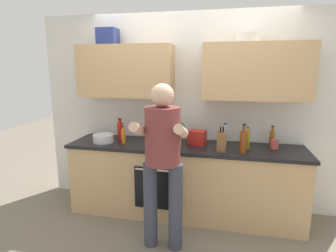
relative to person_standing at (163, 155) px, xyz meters
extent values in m
plane|color=#756B5B|center=(0.10, 0.71, -1.00)|extent=(12.00, 12.00, 0.00)
cube|color=silver|center=(0.10, 1.07, 0.25)|extent=(4.00, 0.06, 2.50)
cube|color=tan|center=(-0.69, 0.88, 0.78)|extent=(1.21, 0.32, 0.65)
cube|color=tan|center=(0.90, 0.88, 0.78)|extent=(1.21, 0.32, 0.65)
cylinder|color=silver|center=(0.78, 0.88, 1.15)|extent=(0.26, 0.26, 0.10)
cube|color=navy|center=(-0.91, 0.88, 1.21)|extent=(0.24, 0.20, 0.20)
cube|color=tan|center=(0.10, 0.71, -0.57)|extent=(2.80, 0.60, 0.86)
cube|color=black|center=(0.10, 0.71, -0.12)|extent=(2.84, 0.64, 0.04)
cube|color=black|center=(-0.15, 0.39, -0.55)|extent=(0.56, 0.02, 0.50)
cylinder|color=silver|center=(-0.15, 0.37, -0.32)|extent=(0.52, 0.02, 0.02)
cylinder|color=#383D4C|center=(-0.13, 0.01, -0.54)|extent=(0.14, 0.14, 0.90)
cylinder|color=#383D4C|center=(0.13, 0.01, -0.54)|extent=(0.14, 0.14, 0.90)
cylinder|color=brown|center=(0.00, 0.01, 0.18)|extent=(0.34, 0.34, 0.56)
sphere|color=#D8AD8C|center=(0.00, 0.01, 0.57)|extent=(0.22, 0.22, 0.22)
cylinder|color=#D8AD8C|center=(-0.20, -0.11, 0.27)|extent=(0.09, 0.31, 0.19)
cylinder|color=#D8AD8C|center=(0.20, -0.11, 0.27)|extent=(0.09, 0.31, 0.19)
cylinder|color=#8C4C14|center=(1.13, 0.90, -0.01)|extent=(0.06, 0.06, 0.18)
cylinder|color=#8C4C14|center=(1.13, 0.90, 0.11)|extent=(0.03, 0.03, 0.06)
cylinder|color=black|center=(1.13, 0.90, 0.15)|extent=(0.03, 0.03, 0.01)
cylinder|color=silver|center=(0.57, 0.85, 0.01)|extent=(0.05, 0.05, 0.22)
cylinder|color=silver|center=(0.57, 0.85, 0.14)|extent=(0.03, 0.03, 0.03)
cylinder|color=black|center=(0.57, 0.85, 0.16)|extent=(0.03, 0.03, 0.01)
cylinder|color=orange|center=(-0.65, 0.65, -0.01)|extent=(0.05, 0.05, 0.17)
cylinder|color=orange|center=(-0.65, 0.65, 0.09)|extent=(0.02, 0.02, 0.04)
cylinder|color=black|center=(-0.65, 0.65, 0.12)|extent=(0.03, 0.03, 0.01)
cylinder|color=red|center=(-0.77, 0.83, 0.01)|extent=(0.07, 0.07, 0.22)
cylinder|color=red|center=(-0.77, 0.83, 0.14)|extent=(0.04, 0.04, 0.04)
cylinder|color=black|center=(-0.77, 0.83, 0.17)|extent=(0.05, 0.05, 0.02)
cylinder|color=olive|center=(0.83, 0.70, 0.01)|extent=(0.06, 0.06, 0.21)
cylinder|color=olive|center=(0.83, 0.70, 0.14)|extent=(0.02, 0.02, 0.04)
cylinder|color=black|center=(0.83, 0.70, 0.16)|extent=(0.02, 0.02, 0.01)
cylinder|color=brown|center=(0.78, 0.53, 0.03)|extent=(0.08, 0.08, 0.25)
cylinder|color=brown|center=(0.78, 0.53, 0.18)|extent=(0.04, 0.04, 0.06)
cylinder|color=black|center=(0.78, 0.53, 0.22)|extent=(0.04, 0.04, 0.02)
cylinder|color=#BF4C47|center=(1.15, 0.79, -0.04)|extent=(0.09, 0.09, 0.11)
cylinder|color=#33598C|center=(-0.20, 0.85, -0.04)|extent=(0.08, 0.08, 0.10)
cylinder|color=silver|center=(-0.92, 0.63, -0.05)|extent=(0.26, 0.26, 0.10)
cube|color=brown|center=(0.54, 0.56, 0.01)|extent=(0.10, 0.14, 0.22)
cylinder|color=black|center=(0.53, 0.54, 0.15)|extent=(0.02, 0.02, 0.06)
cylinder|color=black|center=(0.56, 0.58, 0.15)|extent=(0.02, 0.02, 0.06)
cylinder|color=#9E6647|center=(0.02, 0.65, -0.03)|extent=(0.12, 0.12, 0.12)
sphere|color=#2D6B28|center=(0.02, 0.65, 0.11)|extent=(0.21, 0.21, 0.21)
cube|color=red|center=(0.25, 0.79, -0.01)|extent=(0.23, 0.20, 0.17)
camera|label=1|loc=(0.60, -2.49, 0.82)|focal=29.59mm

